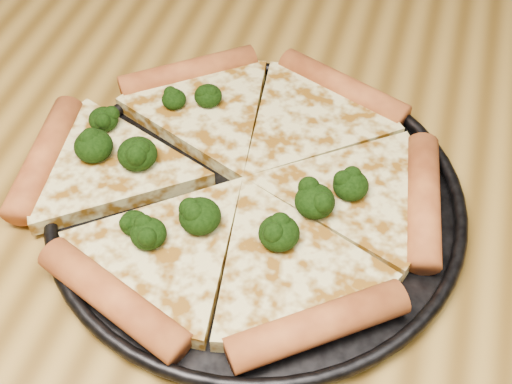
# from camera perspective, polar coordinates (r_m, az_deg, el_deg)

# --- Properties ---
(dining_table) EXTENTS (1.20, 0.90, 0.75)m
(dining_table) POSITION_cam_1_polar(r_m,az_deg,el_deg) (0.61, -4.36, -10.45)
(dining_table) COLOR olive
(dining_table) RESTS_ON ground
(pizza_pan) EXTENTS (0.33, 0.33, 0.02)m
(pizza_pan) POSITION_cam_1_polar(r_m,az_deg,el_deg) (0.56, 0.00, -0.57)
(pizza_pan) COLOR black
(pizza_pan) RESTS_ON dining_table
(pizza) EXTENTS (0.35, 0.34, 0.03)m
(pizza) POSITION_cam_1_polar(r_m,az_deg,el_deg) (0.56, -1.47, 1.09)
(pizza) COLOR #DED687
(pizza) RESTS_ON pizza_pan
(broccoli_florets) EXTENTS (0.24, 0.18, 0.02)m
(broccoli_florets) POSITION_cam_1_polar(r_m,az_deg,el_deg) (0.55, -4.78, 1.24)
(broccoli_florets) COLOR black
(broccoli_florets) RESTS_ON pizza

